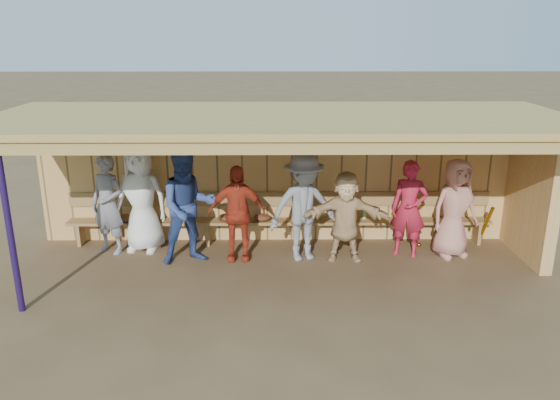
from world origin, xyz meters
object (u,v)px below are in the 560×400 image
object	(u,v)px
player_d	(237,213)
player_g	(409,209)
player_c	(188,207)
player_f	(346,216)
player_b	(141,198)
player_h	(455,208)
player_a	(108,205)
bench	(280,215)
player_e	(304,207)

from	to	relation	value
player_d	player_g	bearing A→B (deg)	0.51
player_c	player_f	distance (m)	2.60
player_b	player_h	bearing A→B (deg)	6.87
player_a	player_h	xyz separation A→B (m)	(5.89, -0.21, -0.01)
player_a	bench	world-z (taller)	player_a
player_g	bench	distance (m)	2.28
player_b	player_g	distance (m)	4.58
player_d	player_g	xyz separation A→B (m)	(2.90, 0.14, 0.02)
player_a	player_d	world-z (taller)	player_a
player_e	player_g	distance (m)	1.79
player_b	player_e	size ratio (longest dim) A/B	1.03
player_a	player_g	xyz separation A→B (m)	(5.12, -0.18, -0.04)
player_a	player_f	bearing A→B (deg)	18.67
player_d	player_h	bearing A→B (deg)	-0.57
player_e	bench	distance (m)	0.92
player_c	player_d	xyz separation A→B (m)	(0.78, 0.11, -0.15)
bench	player_g	bearing A→B (deg)	-15.39
player_f	player_g	size ratio (longest dim) A/B	0.92
player_f	bench	distance (m)	1.36
player_f	player_g	distance (m)	1.11
player_a	player_b	xyz separation A→B (m)	(0.55, 0.11, 0.08)
player_h	player_b	bearing A→B (deg)	158.20
player_b	player_h	size ratio (longest dim) A/B	1.11
player_c	player_e	distance (m)	1.90
player_a	player_e	xyz separation A→B (m)	(3.34, -0.32, 0.05)
player_b	player_f	size ratio (longest dim) A/B	1.23
player_b	player_e	world-z (taller)	player_b
player_a	bench	bearing A→B (deg)	31.95
player_g	player_h	distance (m)	0.77
player_a	player_e	distance (m)	3.36
bench	player_d	bearing A→B (deg)	-134.25
player_c	player_g	world-z (taller)	player_c
player_a	player_e	bearing A→B (deg)	18.34
player_g	player_e	bearing A→B (deg)	-155.52
player_d	player_g	world-z (taller)	player_g
player_b	bench	size ratio (longest dim) A/B	0.25
player_e	player_f	bearing A→B (deg)	-20.56
player_d	player_g	size ratio (longest dim) A/B	0.98
player_b	player_g	xyz separation A→B (m)	(4.57, -0.29, -0.12)
player_c	bench	xyz separation A→B (m)	(1.50, 0.85, -0.44)
player_d	player_e	xyz separation A→B (m)	(1.12, -0.00, 0.10)
player_d	player_h	world-z (taller)	player_h
player_g	player_a	bearing A→B (deg)	-162.04
player_f	bench	bearing A→B (deg)	148.05
player_a	player_g	distance (m)	5.13
player_f	player_h	xyz separation A→B (m)	(1.85, 0.15, 0.09)
player_d	player_b	bearing A→B (deg)	163.29
player_e	player_g	xyz separation A→B (m)	(1.78, 0.14, -0.08)
player_a	player_e	world-z (taller)	player_e
player_b	player_c	xyz separation A→B (m)	(0.89, -0.54, 0.02)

